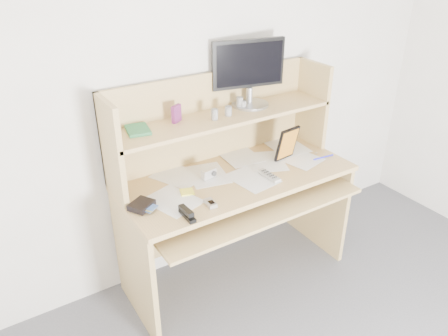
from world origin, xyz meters
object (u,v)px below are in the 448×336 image
desk (230,178)px  tv_remote (269,176)px  keyboard (245,191)px  monitor (249,71)px  game_case (287,144)px

desk → tv_remote: 0.26m
desk → keyboard: desk is taller
desk → monitor: monitor is taller
desk → tv_remote: size_ratio=8.51×
desk → game_case: 0.41m
keyboard → game_case: (0.36, 0.07, 0.20)m
desk → tv_remote: bearing=-55.4°
keyboard → game_case: size_ratio=2.45×
desk → keyboard: 0.15m
keyboard → monitor: 0.72m
desk → game_case: desk is taller
tv_remote → monitor: bearing=74.2°
keyboard → game_case: game_case is taller
monitor → desk: bearing=-135.4°
tv_remote → game_case: bearing=26.3°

